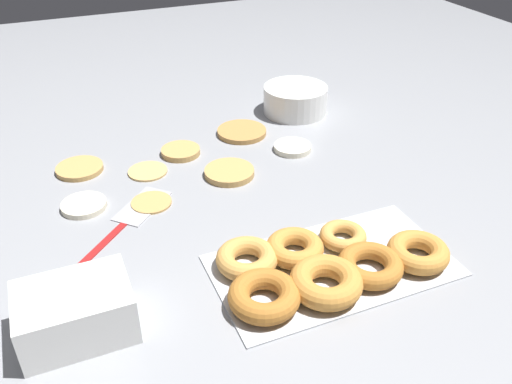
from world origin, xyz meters
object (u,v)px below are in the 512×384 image
Objects in this scene: pancake_2 at (229,172)px; container_stack at (76,312)px; pancake_3 at (181,151)px; spatula at (134,214)px; pancake_0 at (292,147)px; batter_bowl at (295,100)px; donut_tray at (324,266)px; pancake_1 at (151,202)px; pancake_4 at (242,132)px; pancake_7 at (148,170)px; pancake_5 at (84,205)px; pancake_6 at (80,168)px.

container_stack is at bearing -136.93° from pancake_2.
pancake_3 reaches higher than spatula.
batter_bowl is (0.10, 0.19, 0.03)m from pancake_0.
pancake_0 and pancake_2 have the same top height.
pancake_1 is at bearing 123.63° from donut_tray.
pancake_4 is (0.10, 0.17, -0.00)m from pancake_2.
donut_tray is (0.03, -0.36, 0.01)m from pancake_2.
pancake_3 is 0.36m from batter_bowl.
pancake_4 is at bearing 82.94° from donut_tray.
pancake_3 is 1.05× the size of pancake_7.
pancake_7 is at bearing 30.55° from pancake_5.
pancake_2 is 1.26× the size of pancake_7.
pancake_3 is 0.22× the size of donut_tray.
pancake_7 reaches higher than spatula.
pancake_2 reaches higher than pancake_4.
pancake_0 reaches higher than pancake_5.
pancake_1 is at bearing 58.82° from container_stack.
pancake_5 is at bearing -149.64° from pancake_3.
pancake_2 is 0.67× the size of container_stack.
pancake_6 is 1.19× the size of pancake_7.
pancake_0 is at bearing -5.19° from pancake_7.
pancake_6 is 0.58m from batter_bowl.
pancake_6 is 0.25× the size of donut_tray.
container_stack is (-0.53, -0.38, 0.03)m from pancake_0.
pancake_5 is at bearing -149.45° from pancake_7.
pancake_1 is 0.35× the size of spatula.
pancake_1 is (-0.36, -0.09, -0.00)m from pancake_0.
pancake_3 reaches higher than pancake_7.
pancake_6 is at bearing 176.82° from pancake_3.
pancake_3 is 1.01× the size of pancake_5.
donut_tray is 0.39m from container_stack.
pancake_0 reaches higher than pancake_6.
pancake_2 is at bearing -119.32° from pancake_4.
spatula is (-0.25, 0.29, -0.02)m from donut_tray.
spatula is (-0.40, -0.12, -0.00)m from pancake_0.
pancake_3 is 0.25m from spatula.
donut_tray is at bearing -4.13° from container_stack.
pancake_0 is 0.18m from pancake_2.
pancake_2 reaches higher than pancake_1.
pancake_1 is at bearing -58.82° from pancake_6.
pancake_0 is 0.48m from pancake_5.
pancake_4 is 0.54m from donut_tray.
spatula is at bearing -147.78° from pancake_1.
donut_tray is (-0.14, -0.41, 0.01)m from pancake_0.
pancake_5 is at bearing -173.35° from pancake_0.
pancake_3 reaches higher than pancake_1.
pancake_1 is at bearing -16.38° from pancake_5.
pancake_6 is at bearing 82.55° from container_stack.
pancake_2 reaches higher than pancake_5.
donut_tray reaches higher than pancake_7.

